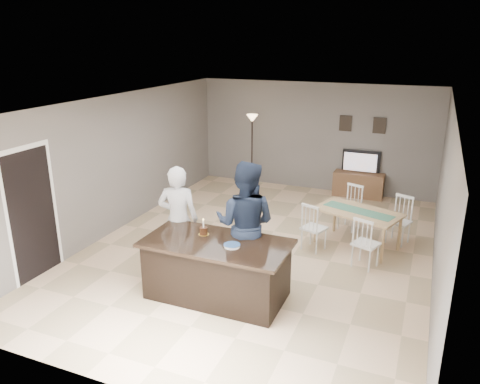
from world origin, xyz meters
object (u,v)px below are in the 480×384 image
at_px(tv_console, 358,185).
at_px(kitchen_island, 217,269).
at_px(television, 361,162).
at_px(man, 245,224).
at_px(plate_stack, 232,246).
at_px(woman, 178,219).
at_px(birthday_cake, 204,231).
at_px(dining_table, 358,217).
at_px(floor_lamp, 252,132).

bearing_deg(tv_console, kitchen_island, -102.16).
distance_m(television, man, 5.18).
height_order(kitchen_island, plate_stack, plate_stack).
relative_size(woman, plate_stack, 7.57).
distance_m(woman, man, 1.18).
bearing_deg(kitchen_island, tv_console, 77.84).
relative_size(kitchen_island, television, 2.35).
xyz_separation_m(birthday_cake, dining_table, (1.93, 2.46, -0.38)).
bearing_deg(television, dining_table, 98.27).
bearing_deg(man, television, -104.95).
relative_size(tv_console, plate_stack, 5.03).
relative_size(kitchen_island, floor_lamp, 1.12).
bearing_deg(man, dining_table, -128.32).
relative_size(tv_console, man, 0.60).
xyz_separation_m(man, plate_stack, (0.05, -0.63, -0.08)).
height_order(kitchen_island, tv_console, kitchen_island).
height_order(kitchen_island, dining_table, dining_table).
bearing_deg(man, kitchen_island, 63.09).
bearing_deg(television, floor_lamp, 9.32).
relative_size(birthday_cake, floor_lamp, 0.13).
height_order(dining_table, floor_lamp, floor_lamp).
distance_m(man, plate_stack, 0.63).
xyz_separation_m(kitchen_island, woman, (-0.95, 0.55, 0.45)).
distance_m(birthday_cake, plate_stack, 0.62).
bearing_deg(tv_console, birthday_cake, -105.43).
height_order(man, dining_table, man).
height_order(television, dining_table, television).
xyz_separation_m(birthday_cake, floor_lamp, (-1.17, 5.04, 0.52)).
height_order(woman, birthday_cake, woman).
bearing_deg(plate_stack, woman, 153.05).
bearing_deg(man, plate_stack, 90.35).
xyz_separation_m(tv_console, television, (0.00, 0.07, 0.56)).
height_order(plate_stack, floor_lamp, floor_lamp).
bearing_deg(dining_table, tv_console, 117.42).
bearing_deg(floor_lamp, kitchen_island, -74.31).
bearing_deg(woman, birthday_cake, 132.48).
bearing_deg(dining_table, man, -105.20).
height_order(kitchen_island, television, television).
xyz_separation_m(tv_console, birthday_cake, (-1.49, -5.41, 0.66)).
bearing_deg(plate_stack, dining_table, 63.29).
height_order(woman, floor_lamp, floor_lamp).
relative_size(tv_console, television, 1.31).
height_order(birthday_cake, plate_stack, birthday_cake).
height_order(plate_stack, dining_table, plate_stack).
height_order(man, floor_lamp, man).
bearing_deg(kitchen_island, woman, 149.93).
relative_size(plate_stack, floor_lamp, 0.12).
bearing_deg(television, woman, 67.10).
xyz_separation_m(television, plate_stack, (-0.92, -5.72, 0.06)).
xyz_separation_m(birthday_cake, plate_stack, (0.57, -0.24, -0.04)).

